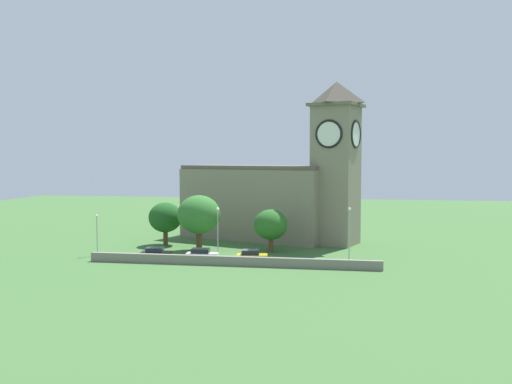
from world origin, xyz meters
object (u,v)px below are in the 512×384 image
streetlamp_central (349,226)px  tree_riverside_west (271,225)px  tree_by_tower (199,215)px  car_white (202,255)px  streetlamp_west_end (97,228)px  church (275,193)px  car_black (156,253)px  streetlamp_west_mid (218,225)px  tree_churchyard (165,218)px  car_yellow (252,256)px

streetlamp_central → tree_riverside_west: size_ratio=1.16×
tree_by_tower → tree_riverside_west: size_ratio=1.32×
car_white → streetlamp_west_end: bearing=174.1°
streetlamp_west_end → streetlamp_central: bearing=1.4°
car_white → church: bearing=70.4°
streetlamp_west_end → tree_by_tower: (14.09, 6.09, 1.53)m
car_black → tree_riverside_west: bearing=27.9°
streetlamp_west_mid → tree_churchyard: (-11.40, 10.20, -0.30)m
car_yellow → streetlamp_west_mid: size_ratio=0.61×
streetlamp_west_end → streetlamp_west_mid: (18.40, 0.63, 0.72)m
car_yellow → tree_churchyard: (-16.81, 12.66, 3.69)m
car_yellow → streetlamp_west_end: size_ratio=0.73×
car_yellow → streetlamp_west_mid: bearing=155.5°
car_white → streetlamp_central: 21.19m
tree_riverside_west → church: bearing=94.1°
car_yellow → streetlamp_west_end: bearing=175.6°
car_yellow → tree_riverside_west: bearing=80.3°
tree_by_tower → streetlamp_west_end: bearing=-156.6°
church → car_black: 27.07m
streetlamp_west_mid → church: bearing=73.0°
car_black → car_yellow: (14.14, -0.48, 0.08)m
car_yellow → tree_by_tower: 13.42m
church → tree_churchyard: church is taller
church → streetlamp_west_end: bearing=-140.5°
tree_by_tower → streetlamp_central: bearing=-12.6°
church → streetlamp_west_end: 31.86m
streetlamp_west_mid → car_yellow: bearing=-24.5°
tree_churchyard → tree_by_tower: (7.10, -4.74, 1.11)m
car_black → tree_riverside_west: size_ratio=0.68×
car_yellow → tree_riverside_west: tree_riverside_west is taller
car_black → streetlamp_west_end: (-9.66, 1.35, 3.35)m
tree_churchyard → tree_by_tower: 8.60m
car_black → streetlamp_west_end: 10.31m
car_yellow → tree_riverside_west: 9.51m
car_black → streetlamp_west_mid: (8.74, 1.97, 4.07)m
car_black → car_white: (6.95, -0.36, 0.06)m
church → tree_riverside_west: size_ratio=5.04×
tree_churchyard → tree_riverside_west: tree_churchyard is taller
church → car_white: 24.32m
streetlamp_west_end → streetlamp_west_mid: size_ratio=0.83×
streetlamp_west_mid → tree_riverside_west: (6.90, 6.32, -0.65)m
tree_by_tower → tree_riverside_west: (11.21, 0.86, -1.46)m
church → tree_by_tower: church is taller
car_yellow → streetlamp_west_mid: streetlamp_west_mid is taller
church → streetlamp_central: 23.32m
church → car_black: bearing=-124.4°
car_black → streetlamp_west_mid: size_ratio=0.61×
car_black → tree_riverside_west: 18.03m
streetlamp_west_mid → streetlamp_central: bearing=0.9°
car_yellow → tree_riverside_west: size_ratio=0.68×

